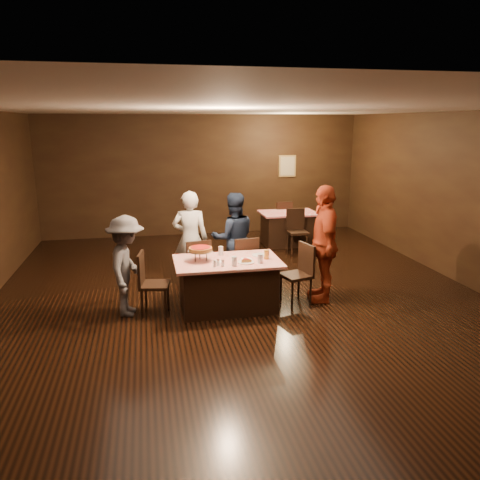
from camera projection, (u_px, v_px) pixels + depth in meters
name	position (u px, v px, depth m)	size (l,w,h in m)	color
room	(245.00, 169.00, 6.91)	(10.00, 10.04, 3.02)	black
main_table	(227.00, 284.00, 7.18)	(1.60, 1.00, 0.77)	#B41A0C
back_table	(288.00, 228.00, 10.98)	(1.30, 0.90, 0.77)	red
chair_far_left	(196.00, 266.00, 7.80)	(0.42, 0.42, 0.95)	black
chair_far_right	(243.00, 263.00, 7.95)	(0.42, 0.42, 0.95)	black
chair_end_left	(155.00, 283.00, 6.95)	(0.42, 0.42, 0.95)	black
chair_end_right	(296.00, 274.00, 7.37)	(0.42, 0.42, 0.95)	black
chair_back_near	(298.00, 231.00, 10.30)	(0.42, 0.42, 0.95)	black
chair_back_far	(281.00, 220.00, 11.53)	(0.42, 0.42, 0.95)	black
diner_white_jacket	(190.00, 239.00, 8.09)	(0.61, 0.40, 1.68)	silver
diner_navy_hoodie	(233.00, 238.00, 8.26)	(0.79, 0.62, 1.63)	#141E32
diner_grey_knit	(127.00, 266.00, 6.87)	(0.97, 0.56, 1.50)	#4F4E53
diner_red_shirt	(324.00, 244.00, 7.39)	(1.10, 0.46, 1.87)	#A03419
pizza_stand	(200.00, 249.00, 7.02)	(0.38, 0.38, 0.22)	black
plate_with_slice	(246.00, 261.00, 6.96)	(0.25, 0.25, 0.06)	white
plate_empty	(260.00, 255.00, 7.34)	(0.25, 0.25, 0.01)	white
glass_front_left	(234.00, 261.00, 6.80)	(0.08, 0.08, 0.14)	silver
glass_front_right	(260.00, 259.00, 6.92)	(0.08, 0.08, 0.14)	silver
glass_amber	(266.00, 255.00, 7.14)	(0.08, 0.08, 0.14)	#BF7F26
glass_back	(221.00, 251.00, 7.35)	(0.08, 0.08, 0.14)	silver
condiments	(218.00, 263.00, 6.77)	(0.17, 0.10, 0.09)	silver
napkin_center	(247.00, 259.00, 7.15)	(0.16, 0.16, 0.01)	white
napkin_left	(218.00, 262.00, 7.01)	(0.16, 0.16, 0.01)	white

